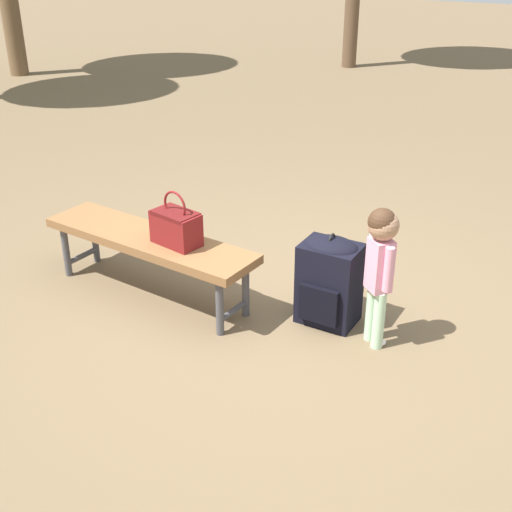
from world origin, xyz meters
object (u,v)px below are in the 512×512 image
object	(u,v)px
child_standing	(380,257)
backpack_large	(329,278)
park_bench	(149,243)
handbag	(176,226)

from	to	relation	value
child_standing	backpack_large	size ratio (longest dim) A/B	1.45
park_bench	backpack_large	xyz separation A→B (m)	(1.22, 0.24, -0.08)
park_bench	handbag	size ratio (longest dim) A/B	4.45
handbag	park_bench	bearing A→B (deg)	175.93
child_standing	park_bench	bearing A→B (deg)	-175.83
park_bench	handbag	distance (m)	0.30
handbag	child_standing	xyz separation A→B (m)	(1.33, 0.13, 0.02)
handbag	child_standing	world-z (taller)	child_standing
park_bench	handbag	world-z (taller)	handbag
backpack_large	park_bench	bearing A→B (deg)	-169.03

